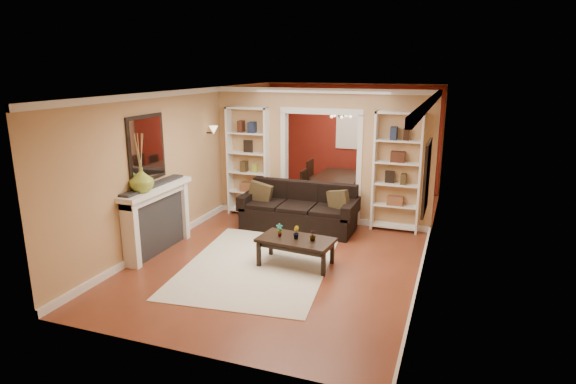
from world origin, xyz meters
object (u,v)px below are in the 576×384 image
at_px(sofa, 299,207).
at_px(dining_table, 339,190).
at_px(coffee_table, 296,252).
at_px(bookshelf_right, 397,173).
at_px(fireplace, 159,220).
at_px(bookshelf_left, 248,162).

relative_size(sofa, dining_table, 1.25).
distance_m(sofa, coffee_table, 1.80).
height_order(sofa, dining_table, sofa).
distance_m(sofa, bookshelf_right, 2.00).
height_order(coffee_table, bookshelf_right, bookshelf_right).
height_order(fireplace, dining_table, fireplace).
relative_size(sofa, bookshelf_right, 0.98).
height_order(bookshelf_left, dining_table, bookshelf_left).
relative_size(bookshelf_left, dining_table, 1.27).
distance_m(sofa, bookshelf_left, 1.61).
relative_size(bookshelf_right, fireplace, 1.35).
relative_size(sofa, bookshelf_left, 0.98).
height_order(sofa, fireplace, fireplace).
bearing_deg(bookshelf_right, fireplace, -145.20).
xyz_separation_m(bookshelf_right, dining_table, (-1.49, 1.52, -0.83)).
relative_size(coffee_table, dining_table, 0.66).
bearing_deg(fireplace, bookshelf_left, 77.95).
xyz_separation_m(coffee_table, bookshelf_left, (-1.85, 2.28, 0.92)).
bearing_deg(dining_table, bookshelf_right, -135.46).
bearing_deg(bookshelf_left, fireplace, -102.05).
bearing_deg(sofa, bookshelf_right, 18.05).
height_order(sofa, bookshelf_right, bookshelf_right).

